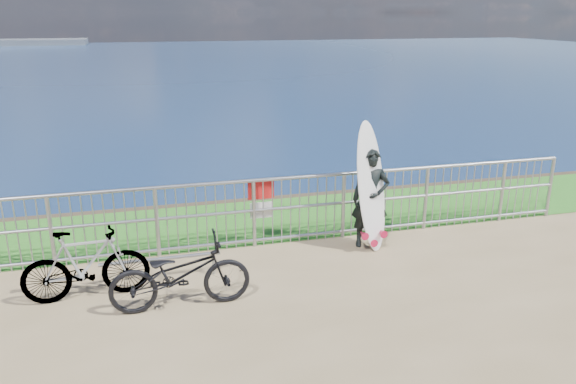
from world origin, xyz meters
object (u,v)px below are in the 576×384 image
object	(u,v)px
surfboard	(371,191)
bicycle_far	(86,265)
bicycle_near	(180,274)
surfer	(370,199)

from	to	relation	value
surfboard	bicycle_far	bearing A→B (deg)	-171.79
bicycle_near	bicycle_far	distance (m)	1.29
surfer	bicycle_far	world-z (taller)	surfer
surfboard	bicycle_near	world-z (taller)	surfboard
surfboard	surfer	bearing A→B (deg)	71.16
surfboard	bicycle_far	world-z (taller)	surfboard
surfer	bicycle_near	distance (m)	3.33
bicycle_near	bicycle_far	bearing A→B (deg)	63.95
surfer	surfboard	distance (m)	0.17
bicycle_far	surfboard	bearing A→B (deg)	-84.77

